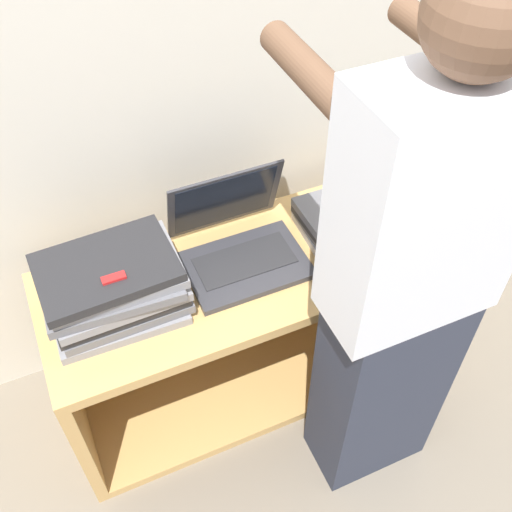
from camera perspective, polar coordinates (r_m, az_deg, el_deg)
ground_plane at (r=2.12m, az=1.91°, el=-16.21°), size 12.00×12.00×0.00m
wall_back at (r=1.65m, az=-6.30°, el=21.95°), size 8.00×0.05×2.40m
cart at (r=2.02m, az=-1.50°, el=-5.51°), size 1.22×0.48×0.58m
laptop_open at (r=1.76m, az=-1.64°, el=1.20°), size 0.35×0.32×0.25m
laptop_stack_left at (r=1.63m, az=-13.38°, el=-2.89°), size 0.37×0.26×0.19m
laptop_stack_right at (r=1.85m, az=9.93°, el=3.53°), size 0.36×0.26×0.11m
person at (r=1.48m, az=13.86°, el=-3.44°), size 0.40×0.52×1.57m
inventory_tag at (r=1.52m, az=-13.40°, el=-2.04°), size 0.06×0.02×0.01m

